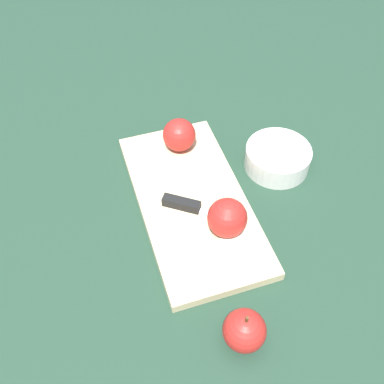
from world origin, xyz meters
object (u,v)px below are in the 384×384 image
object	(u,v)px
apple_half_left	(179,135)
apple_half_right	(227,218)
bowl	(278,157)
knife	(185,205)
apple_whole	(244,330)

from	to	relation	value
apple_half_left	apple_half_right	xyz separation A→B (m)	(0.23, -0.01, 0.00)
apple_half_right	bowl	distance (m)	0.22
apple_half_left	knife	distance (m)	0.17
knife	apple_half_left	bearing A→B (deg)	111.72
apple_whole	knife	bearing A→B (deg)	175.62
knife	bowl	world-z (taller)	bowl
apple_half_left	knife	xyz separation A→B (m)	(0.15, -0.06, -0.03)
apple_half_right	apple_whole	xyz separation A→B (m)	(0.19, -0.07, -0.02)
apple_half_left	apple_half_right	size ratio (longest dim) A/B	0.96
knife	apple_whole	size ratio (longest dim) A/B	1.50
apple_whole	bowl	world-z (taller)	apple_whole
knife	bowl	bearing A→B (deg)	51.11
apple_half_left	bowl	xyz separation A→B (m)	(0.12, 0.17, -0.03)
apple_half_left	bowl	world-z (taller)	apple_half_left
apple_whole	bowl	distance (m)	0.39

